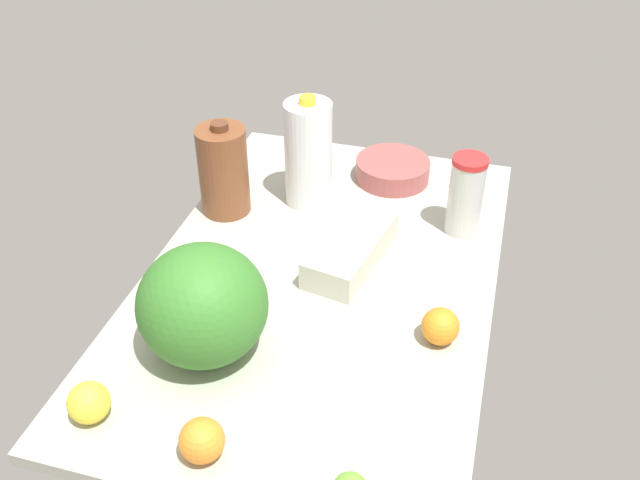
{
  "coord_description": "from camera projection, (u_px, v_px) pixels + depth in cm",
  "views": [
    {
      "loc": [
        -118.11,
        -33.18,
        103.37
      ],
      "look_at": [
        0.0,
        0.0,
        13.0
      ],
      "focal_mm": 40.0,
      "sensor_mm": 36.0,
      "label": 1
    }
  ],
  "objects": [
    {
      "name": "egg_carton",
      "position": [
        351.0,
        249.0,
        1.61
      ],
      "size": [
        29.79,
        16.93,
        6.83
      ],
      "primitive_type": "cube",
      "rotation": [
        0.0,
        0.0,
        -0.19
      ],
      "color": "beige",
      "rests_on": "countertop"
    },
    {
      "name": "tumbler_cup",
      "position": [
        466.0,
        195.0,
        1.67
      ],
      "size": [
        8.32,
        8.32,
        20.02
      ],
      "color": "silver",
      "rests_on": "countertop"
    },
    {
      "name": "countertop",
      "position": [
        320.0,
        281.0,
        1.59
      ],
      "size": [
        120.0,
        76.0,
        3.0
      ],
      "primitive_type": "cube",
      "color": "#A7A89A",
      "rests_on": "ground"
    },
    {
      "name": "orange_near_front",
      "position": [
        202.0,
        440.0,
        1.18
      ],
      "size": [
        7.78,
        7.78,
        7.78
      ],
      "primitive_type": "sphere",
      "color": "orange",
      "rests_on": "countertop"
    },
    {
      "name": "watermelon",
      "position": [
        203.0,
        305.0,
        1.33
      ],
      "size": [
        24.75,
        24.75,
        23.29
      ],
      "primitive_type": "ellipsoid",
      "color": "#357628",
      "rests_on": "countertop"
    },
    {
      "name": "milk_jug",
      "position": [
        308.0,
        154.0,
        1.75
      ],
      "size": [
        11.73,
        11.73,
        28.83
      ],
      "color": "white",
      "rests_on": "countertop"
    },
    {
      "name": "lemon_by_jug",
      "position": [
        89.0,
        403.0,
        1.24
      ],
      "size": [
        7.54,
        7.54,
        7.54
      ],
      "primitive_type": "sphere",
      "color": "yellow",
      "rests_on": "countertop"
    },
    {
      "name": "mixing_bowl",
      "position": [
        393.0,
        170.0,
        1.9
      ],
      "size": [
        19.66,
        19.66,
        5.59
      ],
      "primitive_type": "cylinder",
      "color": "#9F4D4B",
      "rests_on": "countertop"
    },
    {
      "name": "orange_loose",
      "position": [
        440.0,
        326.0,
        1.4
      ],
      "size": [
        7.58,
        7.58,
        7.58
      ],
      "primitive_type": "sphere",
      "color": "orange",
      "rests_on": "countertop"
    },
    {
      "name": "chocolate_milk_jug",
      "position": [
        223.0,
        170.0,
        1.73
      ],
      "size": [
        12.16,
        12.16,
        24.16
      ],
      "color": "brown",
      "rests_on": "countertop"
    }
  ]
}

